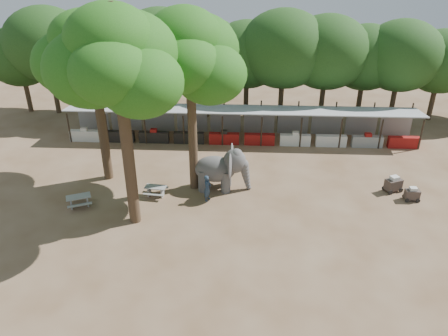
{
  "coord_description": "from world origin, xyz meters",
  "views": [
    {
      "loc": [
        0.22,
        -18.69,
        14.59
      ],
      "look_at": [
        -1.0,
        5.0,
        2.0
      ],
      "focal_mm": 35.0,
      "sensor_mm": 36.0,
      "label": 1
    }
  ],
  "objects_px": {
    "yard_tree_back": "(188,56)",
    "elephant": "(222,169)",
    "cart_front": "(412,194)",
    "yard_tree_left": "(91,57)",
    "cart_back": "(393,184)",
    "picnic_table_far": "(156,190)",
    "handler": "(207,188)",
    "yard_tree_center": "(116,62)",
    "picnic_table_near": "(79,200)"
  },
  "relations": [
    {
      "from": "cart_front",
      "to": "elephant",
      "type": "bearing_deg",
      "value": 175.37
    },
    {
      "from": "yard_tree_back",
      "to": "cart_back",
      "type": "relative_size",
      "value": 8.61
    },
    {
      "from": "handler",
      "to": "cart_back",
      "type": "xyz_separation_m",
      "value": [
        11.86,
        1.68,
        -0.32
      ]
    },
    {
      "from": "cart_front",
      "to": "cart_back",
      "type": "relative_size",
      "value": 0.71
    },
    {
      "from": "picnic_table_near",
      "to": "cart_front",
      "type": "height_order",
      "value": "cart_front"
    },
    {
      "from": "yard_tree_back",
      "to": "cart_front",
      "type": "relative_size",
      "value": 12.07
    },
    {
      "from": "yard_tree_back",
      "to": "picnic_table_far",
      "type": "distance_m",
      "value": 8.51
    },
    {
      "from": "yard_tree_left",
      "to": "cart_back",
      "type": "distance_m",
      "value": 20.51
    },
    {
      "from": "elephant",
      "to": "handler",
      "type": "bearing_deg",
      "value": -115.75
    },
    {
      "from": "picnic_table_far",
      "to": "yard_tree_center",
      "type": "bearing_deg",
      "value": -100.54
    },
    {
      "from": "yard_tree_back",
      "to": "handler",
      "type": "height_order",
      "value": "yard_tree_back"
    },
    {
      "from": "elephant",
      "to": "cart_front",
      "type": "height_order",
      "value": "elephant"
    },
    {
      "from": "elephant",
      "to": "cart_front",
      "type": "distance_m",
      "value": 12.0
    },
    {
      "from": "yard_tree_back",
      "to": "picnic_table_far",
      "type": "relative_size",
      "value": 7.79
    },
    {
      "from": "handler",
      "to": "cart_front",
      "type": "xyz_separation_m",
      "value": [
        12.72,
        0.64,
        -0.41
      ]
    },
    {
      "from": "elephant",
      "to": "picnic_table_far",
      "type": "height_order",
      "value": "elephant"
    },
    {
      "from": "elephant",
      "to": "picnic_table_near",
      "type": "height_order",
      "value": "elephant"
    },
    {
      "from": "yard_tree_left",
      "to": "yard_tree_center",
      "type": "xyz_separation_m",
      "value": [
        3.0,
        -5.0,
        1.01
      ]
    },
    {
      "from": "picnic_table_near",
      "to": "yard_tree_back",
      "type": "bearing_deg",
      "value": -0.13
    },
    {
      "from": "cart_back",
      "to": "yard_tree_left",
      "type": "bearing_deg",
      "value": 152.71
    },
    {
      "from": "yard_tree_center",
      "to": "elephant",
      "type": "height_order",
      "value": "yard_tree_center"
    },
    {
      "from": "handler",
      "to": "cart_front",
      "type": "distance_m",
      "value": 12.75
    },
    {
      "from": "yard_tree_left",
      "to": "elephant",
      "type": "distance_m",
      "value": 10.5
    },
    {
      "from": "yard_tree_back",
      "to": "picnic_table_far",
      "type": "bearing_deg",
      "value": -147.58
    },
    {
      "from": "yard_tree_center",
      "to": "picnic_table_near",
      "type": "distance_m",
      "value": 9.53
    },
    {
      "from": "picnic_table_near",
      "to": "cart_front",
      "type": "relative_size",
      "value": 1.94
    },
    {
      "from": "yard_tree_left",
      "to": "yard_tree_center",
      "type": "height_order",
      "value": "yard_tree_center"
    },
    {
      "from": "yard_tree_left",
      "to": "picnic_table_near",
      "type": "bearing_deg",
      "value": -99.13
    },
    {
      "from": "yard_tree_left",
      "to": "cart_front",
      "type": "relative_size",
      "value": 11.71
    },
    {
      "from": "yard_tree_back",
      "to": "elephant",
      "type": "distance_m",
      "value": 7.37
    },
    {
      "from": "yard_tree_center",
      "to": "cart_front",
      "type": "bearing_deg",
      "value": 9.73
    },
    {
      "from": "picnic_table_near",
      "to": "yard_tree_left",
      "type": "bearing_deg",
      "value": 57.38
    },
    {
      "from": "handler",
      "to": "picnic_table_far",
      "type": "distance_m",
      "value": 3.37
    },
    {
      "from": "yard_tree_center",
      "to": "handler",
      "type": "xyz_separation_m",
      "value": [
        4.14,
        2.25,
        -8.35
      ]
    },
    {
      "from": "yard_tree_center",
      "to": "yard_tree_back",
      "type": "height_order",
      "value": "yard_tree_center"
    },
    {
      "from": "handler",
      "to": "picnic_table_near",
      "type": "xyz_separation_m",
      "value": [
        -7.76,
        -1.11,
        -0.39
      ]
    },
    {
      "from": "yard_tree_back",
      "to": "cart_back",
      "type": "distance_m",
      "value": 15.27
    },
    {
      "from": "yard_tree_left",
      "to": "cart_back",
      "type": "bearing_deg",
      "value": -3.2
    },
    {
      "from": "yard_tree_center",
      "to": "cart_back",
      "type": "relative_size",
      "value": 9.12
    },
    {
      "from": "elephant",
      "to": "cart_back",
      "type": "bearing_deg",
      "value": 2.95
    },
    {
      "from": "yard_tree_center",
      "to": "cart_front",
      "type": "relative_size",
      "value": 12.79
    },
    {
      "from": "yard_tree_center",
      "to": "picnic_table_near",
      "type": "relative_size",
      "value": 6.61
    },
    {
      "from": "elephant",
      "to": "cart_front",
      "type": "relative_size",
      "value": 3.99
    },
    {
      "from": "yard_tree_left",
      "to": "cart_back",
      "type": "height_order",
      "value": "yard_tree_left"
    },
    {
      "from": "yard_tree_left",
      "to": "yard_tree_center",
      "type": "bearing_deg",
      "value": -59.04
    },
    {
      "from": "yard_tree_left",
      "to": "picnic_table_far",
      "type": "height_order",
      "value": "yard_tree_left"
    },
    {
      "from": "picnic_table_far",
      "to": "cart_front",
      "type": "xyz_separation_m",
      "value": [
        16.05,
        0.28,
        0.02
      ]
    },
    {
      "from": "yard_tree_back",
      "to": "elephant",
      "type": "xyz_separation_m",
      "value": [
        1.94,
        -0.23,
        -7.1
      ]
    },
    {
      "from": "picnic_table_near",
      "to": "cart_front",
      "type": "xyz_separation_m",
      "value": [
        20.48,
        1.75,
        -0.02
      ]
    },
    {
      "from": "yard_tree_center",
      "to": "handler",
      "type": "relative_size",
      "value": 7.0
    }
  ]
}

